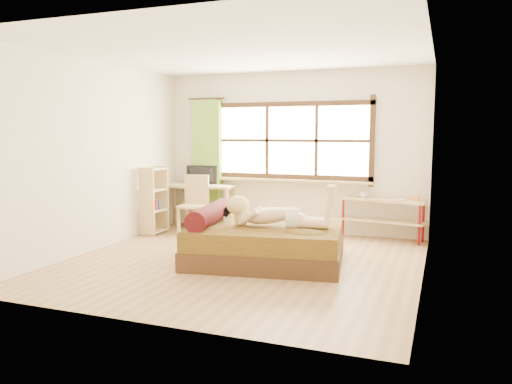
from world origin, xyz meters
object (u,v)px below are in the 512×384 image
at_px(woman, 276,204).
at_px(bookshelf, 154,200).
at_px(desk, 200,190).
at_px(chair, 195,200).
at_px(bed, 263,242).
at_px(kitten, 220,212).
at_px(pipe_shelf, 383,210).

relative_size(woman, bookshelf, 1.22).
relative_size(desk, chair, 1.34).
relative_size(bed, kitten, 7.41).
height_order(woman, desk, woman).
xyz_separation_m(kitten, chair, (-1.08, 1.33, -0.06)).
distance_m(bed, chair, 2.29).
bearing_deg(desk, pipe_shelf, -4.67).
relative_size(kitten, pipe_shelf, 0.22).
xyz_separation_m(desk, bookshelf, (-0.48, -0.73, -0.10)).
bearing_deg(pipe_shelf, bookshelf, -157.82).
height_order(woman, pipe_shelf, woman).
relative_size(kitten, chair, 0.30).
height_order(pipe_shelf, bookshelf, bookshelf).
distance_m(kitten, desk, 2.06).
bearing_deg(kitten, woman, -18.72).
relative_size(woman, pipe_shelf, 1.01).
bearing_deg(woman, desk, 128.99).
height_order(bed, kitten, bed).
bearing_deg(chair, bookshelf, -153.99).
height_order(woman, kitten, woman).
distance_m(kitten, chair, 1.72).
relative_size(pipe_shelf, bookshelf, 1.21).
relative_size(desk, pipe_shelf, 0.96).
bearing_deg(chair, pipe_shelf, 2.06).
xyz_separation_m(woman, pipe_shelf, (1.12, 1.96, -0.30)).
distance_m(woman, pipe_shelf, 2.28).
bearing_deg(woman, bed, 158.93).
relative_size(woman, desk, 1.05).
height_order(bed, pipe_shelf, pipe_shelf).
xyz_separation_m(woman, bookshelf, (-2.52, 1.12, -0.21)).
bearing_deg(kitten, desk, 115.75).
bearing_deg(woman, kitten, 161.28).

